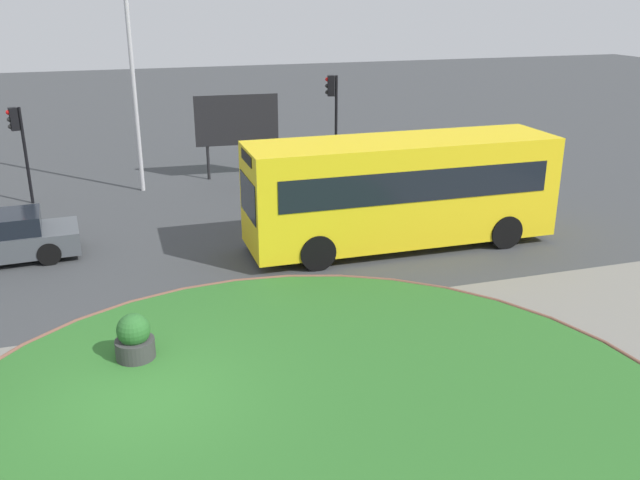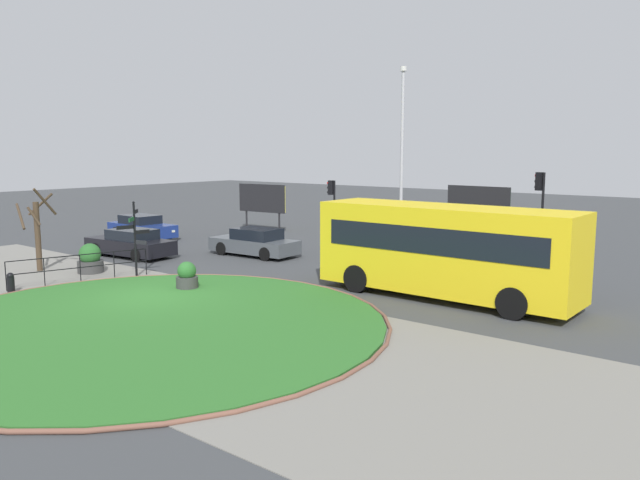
{
  "view_description": "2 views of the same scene",
  "coord_description": "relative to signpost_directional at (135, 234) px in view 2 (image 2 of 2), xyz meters",
  "views": [
    {
      "loc": [
        -0.2,
        -11.35,
        7.13
      ],
      "look_at": [
        4.11,
        2.31,
        1.93
      ],
      "focal_mm": 38.44,
      "sensor_mm": 36.0,
      "label": 1
    },
    {
      "loc": [
        17.5,
        -12.73,
        5.08
      ],
      "look_at": [
        4.5,
        3.58,
        2.04
      ],
      "focal_mm": 34.82,
      "sensor_mm": 36.0,
      "label": 2
    }
  ],
  "objects": [
    {
      "name": "ground",
      "position": [
        3.55,
        -1.82,
        -1.75
      ],
      "size": [
        120.0,
        120.0,
        0.0
      ],
      "primitive_type": "plane",
      "color": "#3D3F42"
    },
    {
      "name": "sidewalk_paving",
      "position": [
        3.55,
        -3.34,
        -1.74
      ],
      "size": [
        32.0,
        8.96,
        0.02
      ],
      "primitive_type": "cube",
      "color": "gray",
      "rests_on": "ground"
    },
    {
      "name": "grass_island",
      "position": [
        6.17,
        -3.96,
        -1.7
      ],
      "size": [
        13.9,
        13.9,
        0.1
      ],
      "primitive_type": "cylinder",
      "color": "#2D6B28",
      "rests_on": "ground"
    },
    {
      "name": "grass_kerb_ring",
      "position": [
        6.17,
        -3.96,
        -1.7
      ],
      "size": [
        14.21,
        14.21,
        0.11
      ],
      "primitive_type": "torus",
      "color": "brown",
      "rests_on": "ground"
    },
    {
      "name": "signpost_directional",
      "position": [
        0.0,
        0.0,
        0.0
      ],
      "size": [
        1.03,
        1.35,
        3.06
      ],
      "color": "black",
      "rests_on": "ground"
    },
    {
      "name": "bollard_foreground",
      "position": [
        -1.11,
        -4.49,
        -1.37
      ],
      "size": [
        0.25,
        0.25,
        0.75
      ],
      "color": "black",
      "rests_on": "ground"
    },
    {
      "name": "railing_grass_edge",
      "position": [
        -0.75,
        -2.0,
        -1.04
      ],
      "size": [
        1.45,
        5.02,
        1.1
      ],
      "rotation": [
        0.0,
        0.0,
        4.44
      ],
      "color": "black",
      "rests_on": "ground"
    },
    {
      "name": "bus_yellow",
      "position": [
        11.37,
        4.43,
        -0.04
      ],
      "size": [
        9.06,
        2.56,
        3.19
      ],
      "rotation": [
        0.0,
        0.0,
        3.13
      ],
      "color": "yellow",
      "rests_on": "ground"
    },
    {
      "name": "car_near_lane",
      "position": [
        -4.35,
        2.74,
        -1.13
      ],
      "size": [
        4.73,
        2.18,
        1.33
      ],
      "rotation": [
        0.0,
        0.0,
        3.23
      ],
      "color": "black",
      "rests_on": "ground"
    },
    {
      "name": "car_far_lane",
      "position": [
        0.13,
        6.64,
        -1.12
      ],
      "size": [
        4.56,
        2.01,
        1.34
      ],
      "rotation": [
        0.0,
        0.0,
        3.2
      ],
      "color": "#474C51",
      "rests_on": "ground"
    },
    {
      "name": "car_trailing",
      "position": [
        -9.12,
        6.78,
        -1.11
      ],
      "size": [
        4.52,
        1.95,
        1.36
      ],
      "rotation": [
        0.0,
        0.0,
        -0.03
      ],
      "color": "navy",
      "rests_on": "ground"
    },
    {
      "name": "traffic_light_near",
      "position": [
        11.86,
        12.17,
        1.26
      ],
      "size": [
        0.48,
        0.31,
        4.13
      ],
      "rotation": [
        0.0,
        0.0,
        2.92
      ],
      "color": "black",
      "rests_on": "ground"
    },
    {
      "name": "traffic_light_far",
      "position": [
        0.46,
        12.33,
        0.77
      ],
      "size": [
        0.48,
        0.32,
        3.42
      ],
      "rotation": [
        0.0,
        0.0,
        3.42
      ],
      "color": "black",
      "rests_on": "ground"
    },
    {
      "name": "lamppost_tall",
      "position": [
        4.49,
        12.9,
        3.14
      ],
      "size": [
        0.32,
        0.32,
        9.19
      ],
      "color": "#B7B7BC",
      "rests_on": "ground"
    },
    {
      "name": "billboard_left",
      "position": [
        -5.74,
        13.29,
        0.28
      ],
      "size": [
        3.58,
        0.44,
        2.97
      ],
      "rotation": [
        0.0,
        0.0,
        0.08
      ],
      "color": "black",
      "rests_on": "ground"
    },
    {
      "name": "billboard_right",
      "position": [
        8.36,
        13.71,
        0.51
      ],
      "size": [
        3.32,
        0.33,
        3.34
      ],
      "rotation": [
        0.0,
        0.0,
        -0.06
      ],
      "color": "black",
      "rests_on": "ground"
    },
    {
      "name": "planter_near_signpost",
      "position": [
        3.47,
        -0.28,
        -1.27
      ],
      "size": [
        0.8,
        0.8,
        1.06
      ],
      "color": "#383838",
      "rests_on": "ground"
    },
    {
      "name": "planter_kerbside",
      "position": [
        -2.2,
        -0.7,
        -1.19
      ],
      "size": [
        1.04,
        1.04,
        1.25
      ],
      "color": "#383838",
      "rests_on": "ground"
    },
    {
      "name": "street_tree_bare",
      "position": [
        -4.25,
        -1.82,
        0.03
      ],
      "size": [
        1.51,
        1.59,
        3.55
      ],
      "color": "#423323",
      "rests_on": "ground"
    }
  ]
}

